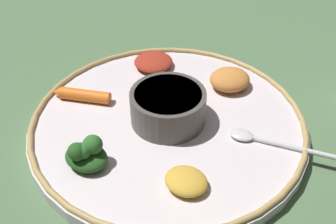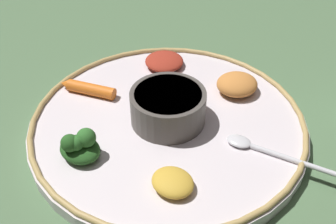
# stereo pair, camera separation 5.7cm
# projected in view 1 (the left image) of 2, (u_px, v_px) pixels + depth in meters

# --- Properties ---
(ground_plane) EXTENTS (2.40, 2.40, 0.00)m
(ground_plane) POSITION_uv_depth(u_px,v_px,m) (168.00, 130.00, 0.60)
(ground_plane) COLOR #4C6B47
(platter) EXTENTS (0.41, 0.41, 0.02)m
(platter) POSITION_uv_depth(u_px,v_px,m) (168.00, 125.00, 0.59)
(platter) COLOR silver
(platter) RESTS_ON ground_plane
(platter_rim) EXTENTS (0.40, 0.40, 0.01)m
(platter_rim) POSITION_uv_depth(u_px,v_px,m) (168.00, 118.00, 0.58)
(platter_rim) COLOR tan
(platter_rim) RESTS_ON platter
(center_bowl) EXTENTS (0.11, 0.11, 0.05)m
(center_bowl) POSITION_uv_depth(u_px,v_px,m) (168.00, 106.00, 0.57)
(center_bowl) COLOR #4C4742
(center_bowl) RESTS_ON platter
(spoon) EXTENTS (0.14, 0.12, 0.01)m
(spoon) POSITION_uv_depth(u_px,v_px,m) (270.00, 142.00, 0.54)
(spoon) COLOR silver
(spoon) RESTS_ON platter
(greens_pile) EXTENTS (0.07, 0.08, 0.04)m
(greens_pile) POSITION_uv_depth(u_px,v_px,m) (86.00, 154.00, 0.50)
(greens_pile) COLOR #23511E
(greens_pile) RESTS_ON platter
(carrot_near_spoon) EXTENTS (0.09, 0.07, 0.02)m
(carrot_near_spoon) POSITION_uv_depth(u_px,v_px,m) (81.00, 95.00, 0.62)
(carrot_near_spoon) COLOR orange
(carrot_near_spoon) RESTS_ON platter
(mound_beet) EXTENTS (0.09, 0.09, 0.02)m
(mound_beet) POSITION_uv_depth(u_px,v_px,m) (153.00, 62.00, 0.69)
(mound_beet) COLOR maroon
(mound_beet) RESTS_ON platter
(mound_squash) EXTENTS (0.07, 0.07, 0.03)m
(mound_squash) POSITION_uv_depth(u_px,v_px,m) (230.00, 79.00, 0.64)
(mound_squash) COLOR #C67A38
(mound_squash) RESTS_ON platter
(mound_lentil_yellow) EXTENTS (0.07, 0.07, 0.02)m
(mound_lentil_yellow) POSITION_uv_depth(u_px,v_px,m) (186.00, 181.00, 0.48)
(mound_lentil_yellow) COLOR gold
(mound_lentil_yellow) RESTS_ON platter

